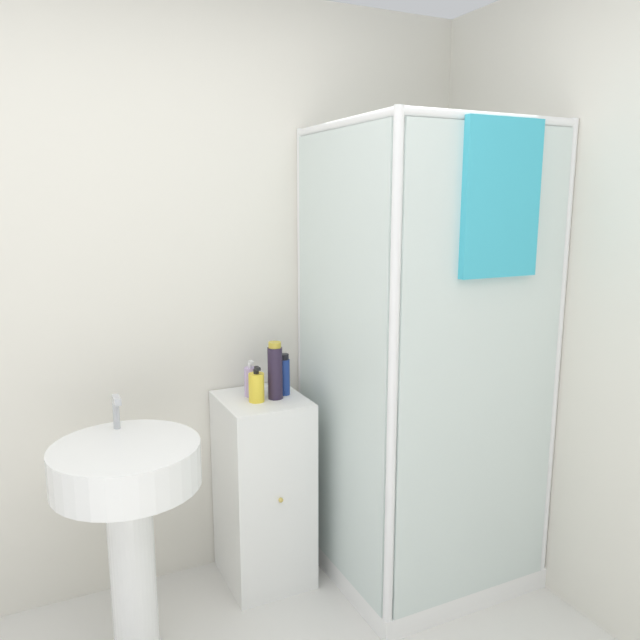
% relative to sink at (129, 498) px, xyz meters
% --- Properties ---
extents(wall_back, '(6.40, 0.06, 2.50)m').
position_rel_sink_xyz_m(wall_back, '(-0.00, 0.49, 0.63)').
color(wall_back, silver).
rests_on(wall_back, ground_plane).
extents(shower_enclosure, '(0.82, 0.85, 1.96)m').
position_rel_sink_xyz_m(shower_enclosure, '(1.20, -0.03, -0.06)').
color(shower_enclosure, white).
rests_on(shower_enclosure, ground_plane).
extents(vanity_cabinet, '(0.35, 0.41, 0.83)m').
position_rel_sink_xyz_m(vanity_cabinet, '(0.60, 0.26, -0.21)').
color(vanity_cabinet, white).
rests_on(vanity_cabinet, ground_plane).
extents(sink, '(0.52, 0.52, 0.96)m').
position_rel_sink_xyz_m(sink, '(0.00, 0.00, 0.00)').
color(sink, white).
rests_on(sink, ground_plane).
extents(soap_dispenser, '(0.06, 0.07, 0.15)m').
position_rel_sink_xyz_m(soap_dispenser, '(0.56, 0.22, 0.27)').
color(soap_dispenser, yellow).
rests_on(soap_dispenser, vanity_cabinet).
extents(shampoo_bottle_tall_black, '(0.06, 0.06, 0.24)m').
position_rel_sink_xyz_m(shampoo_bottle_tall_black, '(0.65, 0.23, 0.33)').
color(shampoo_bottle_tall_black, '#281E33').
rests_on(shampoo_bottle_tall_black, vanity_cabinet).
extents(shampoo_bottle_blue, '(0.05, 0.05, 0.18)m').
position_rel_sink_xyz_m(shampoo_bottle_blue, '(0.70, 0.26, 0.30)').
color(shampoo_bottle_blue, navy).
rests_on(shampoo_bottle_blue, vanity_cabinet).
extents(lotion_bottle_white, '(0.05, 0.05, 0.16)m').
position_rel_sink_xyz_m(lotion_bottle_white, '(0.57, 0.30, 0.27)').
color(lotion_bottle_white, '#B299C6').
rests_on(lotion_bottle_white, vanity_cabinet).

